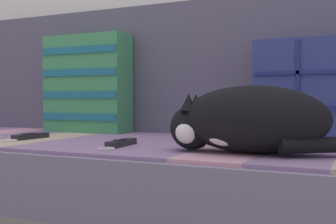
{
  "coord_description": "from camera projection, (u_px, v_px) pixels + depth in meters",
  "views": [
    {
      "loc": [
        0.78,
        -1.16,
        0.51
      ],
      "look_at": [
        0.22,
        0.05,
        0.46
      ],
      "focal_mm": 45.0,
      "sensor_mm": 36.0,
      "label": 1
    }
  ],
  "objects": [
    {
      "name": "couch",
      "position": [
        121.0,
        190.0,
        1.5
      ],
      "size": [
        1.93,
        0.85,
        0.36
      ],
      "color": "gray",
      "rests_on": "ground_plane"
    },
    {
      "name": "game_remote_near",
      "position": [
        29.0,
        137.0,
        1.48
      ],
      "size": [
        0.05,
        0.2,
        0.02
      ],
      "color": "black",
      "rests_on": "couch"
    },
    {
      "name": "throw_pillow_quilted",
      "position": [
        323.0,
        90.0,
        1.4
      ],
      "size": [
        0.45,
        0.14,
        0.34
      ],
      "color": "navy",
      "rests_on": "couch"
    },
    {
      "name": "throw_pillow_striped",
      "position": [
        87.0,
        84.0,
        1.8
      ],
      "size": [
        0.38,
        0.14,
        0.41
      ],
      "color": "#3D8956",
      "rests_on": "couch"
    },
    {
      "name": "sofa_backrest",
      "position": [
        164.0,
        70.0,
        1.81
      ],
      "size": [
        1.89,
        0.14,
        0.53
      ],
      "color": "#514C60",
      "rests_on": "couch"
    },
    {
      "name": "game_remote_far",
      "position": [
        120.0,
        143.0,
        1.26
      ],
      "size": [
        0.06,
        0.2,
        0.02
      ],
      "color": "black",
      "rests_on": "couch"
    },
    {
      "name": "sleeping_cat",
      "position": [
        244.0,
        121.0,
        1.09
      ],
      "size": [
        0.46,
        0.22,
        0.18
      ],
      "color": "black",
      "rests_on": "couch"
    }
  ]
}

